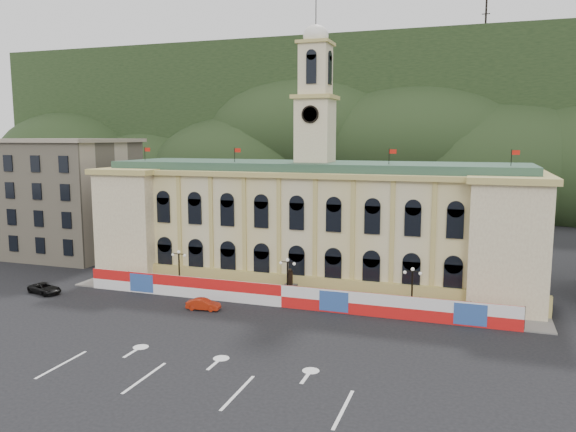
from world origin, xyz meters
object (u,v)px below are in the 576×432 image
(statue, at_px, (290,290))
(lamp_center, at_px, (287,276))
(black_suv, at_px, (45,288))
(red_sedan, at_px, (203,304))

(statue, relative_size, lamp_center, 0.72)
(statue, bearing_deg, black_suv, -166.21)
(lamp_center, relative_size, black_suv, 1.05)
(black_suv, bearing_deg, lamp_center, -63.54)
(lamp_center, height_order, red_sedan, lamp_center)
(statue, distance_m, red_sedan, 10.31)
(lamp_center, distance_m, red_sedan, 9.98)
(red_sedan, bearing_deg, lamp_center, -59.77)
(statue, relative_size, black_suv, 0.76)
(red_sedan, bearing_deg, black_suv, 84.85)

